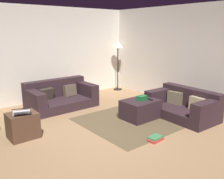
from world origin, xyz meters
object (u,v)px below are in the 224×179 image
at_px(tv_remote, 150,99).
at_px(laptop, 21,111).
at_px(couch_right, 184,106).
at_px(gift_box, 142,98).
at_px(side_table, 23,125).
at_px(book_stack, 155,139).
at_px(ottoman, 140,109).
at_px(couch_left, 60,97).
at_px(corner_lamp, 118,48).

xyz_separation_m(tv_remote, laptop, (-2.64, 0.72, 0.10)).
distance_m(couch_right, gift_box, 1.03).
relative_size(couch_right, side_table, 3.05).
height_order(gift_box, tv_remote, gift_box).
bearing_deg(book_stack, couch_right, 16.59).
relative_size(ottoman, laptop, 1.70).
height_order(couch_left, gift_box, couch_left).
relative_size(couch_right, ottoman, 2.00).
xyz_separation_m(couch_left, laptop, (-1.44, -1.33, 0.27)).
bearing_deg(couch_right, book_stack, 109.03).
xyz_separation_m(couch_left, tv_remote, (1.21, -2.05, 0.17)).
distance_m(gift_box, book_stack, 1.23).
bearing_deg(laptop, corner_lamp, 25.48).
bearing_deg(couch_right, tv_remote, 59.64).
bearing_deg(book_stack, couch_left, 97.95).
bearing_deg(side_table, gift_box, -15.51).
bearing_deg(ottoman, laptop, 166.40).
xyz_separation_m(couch_left, couch_right, (1.88, -2.49, -0.01)).
distance_m(gift_box, corner_lamp, 2.95).
distance_m(ottoman, tv_remote, 0.32).
bearing_deg(tv_remote, ottoman, 160.66).
height_order(couch_right, gift_box, couch_right).
relative_size(couch_right, laptop, 3.41).
height_order(ottoman, tv_remote, tv_remote).
height_order(couch_right, tv_remote, couch_right).
bearing_deg(laptop, couch_left, 42.83).
distance_m(laptop, corner_lamp, 4.33).
distance_m(laptop, book_stack, 2.49).
bearing_deg(side_table, tv_remote, -16.35).
height_order(couch_left, corner_lamp, corner_lamp).
height_order(ottoman, laptop, laptop).
bearing_deg(couch_right, ottoman, 59.65).
relative_size(gift_box, laptop, 0.47).
xyz_separation_m(couch_right, ottoman, (-0.86, 0.56, -0.05)).
relative_size(couch_left, couch_right, 1.07).
bearing_deg(ottoman, tv_remote, -32.74).
height_order(couch_left, book_stack, couch_left).
bearing_deg(tv_remote, couch_left, 133.84).
xyz_separation_m(couch_right, corner_lamp, (0.51, 2.98, 1.13)).
height_order(ottoman, gift_box, gift_box).
xyz_separation_m(side_table, laptop, (-0.02, -0.05, 0.30)).
height_order(couch_right, corner_lamp, corner_lamp).
bearing_deg(couch_left, gift_box, 117.31).
distance_m(side_table, laptop, 0.30).
bearing_deg(couch_right, side_table, 72.39).
height_order(gift_box, laptop, laptop).
xyz_separation_m(side_table, corner_lamp, (3.81, 1.77, 1.15)).
xyz_separation_m(gift_box, book_stack, (-0.62, -0.96, -0.45)).
bearing_deg(side_table, book_stack, -41.92).
distance_m(couch_left, side_table, 1.91).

